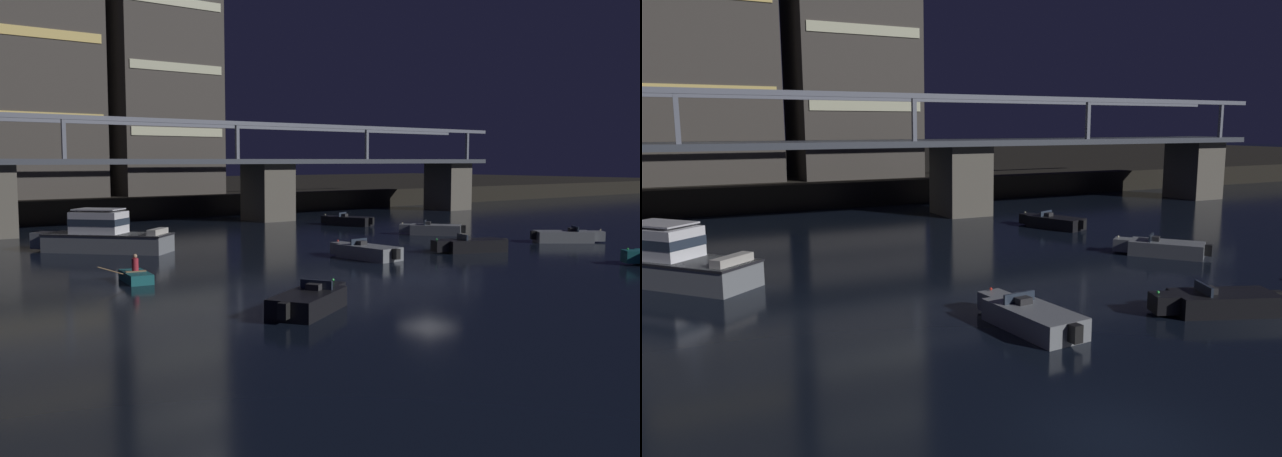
{
  "view_description": "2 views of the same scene",
  "coord_description": "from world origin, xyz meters",
  "views": [
    {
      "loc": [
        -25.75,
        -24.64,
        5.89
      ],
      "look_at": [
        1.38,
        10.75,
        1.63
      ],
      "focal_mm": 40.21,
      "sensor_mm": 36.0,
      "label": 1
    },
    {
      "loc": [
        -9.12,
        -10.21,
        7.14
      ],
      "look_at": [
        3.61,
        15.32,
        2.34
      ],
      "focal_mm": 34.55,
      "sensor_mm": 36.0,
      "label": 2
    }
  ],
  "objects": [
    {
      "name": "ground_plane",
      "position": [
        0.0,
        0.0,
        0.0
      ],
      "size": [
        400.0,
        400.0,
        0.0
      ],
      "primitive_type": "plane",
      "color": "black"
    },
    {
      "name": "far_riverbank",
      "position": [
        0.0,
        82.14,
        1.1
      ],
      "size": [
        240.0,
        80.0,
        2.2
      ],
      "primitive_type": "cube",
      "color": "black",
      "rests_on": "ground"
    },
    {
      "name": "speedboat_far_right",
      "position": [
        9.91,
        5.83,
        0.41
      ],
      "size": [
        5.08,
        3.09,
        1.16
      ],
      "color": "black",
      "rests_on": "ground"
    },
    {
      "name": "speedboat_near_center",
      "position": [
        15.68,
        25.17,
        0.41
      ],
      "size": [
        3.11,
        5.08,
        1.16
      ],
      "color": "black",
      "rests_on": "ground"
    },
    {
      "name": "speedboat_mid_left",
      "position": [
        2.42,
        7.54,
        0.41
      ],
      "size": [
        2.17,
        5.23,
        1.16
      ],
      "color": "gray",
      "rests_on": "ground"
    },
    {
      "name": "cabin_cruiser_near_left",
      "position": [
        -8.93,
        20.29,
        1.05
      ],
      "size": [
        7.67,
        8.14,
        2.79
      ],
      "color": "gray",
      "rests_on": "ground"
    },
    {
      "name": "river_bridge",
      "position": [
        0.0,
        34.14,
        4.18
      ],
      "size": [
        83.2,
        6.4,
        9.38
      ],
      "color": "#605B51",
      "rests_on": "ground"
    },
    {
      "name": "speedboat_far_center",
      "position": [
        15.73,
        14.73,
        0.41
      ],
      "size": [
        4.1,
        4.62,
        1.16
      ],
      "color": "gray",
      "rests_on": "ground"
    }
  ]
}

